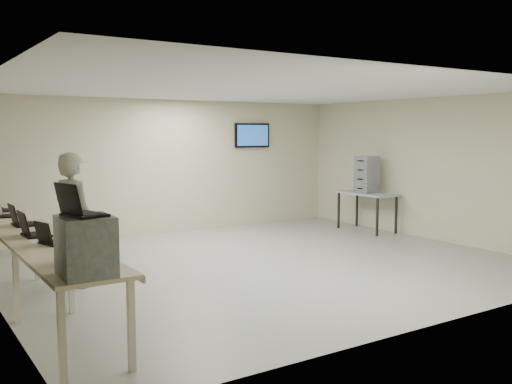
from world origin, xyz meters
TOP-DOWN VIEW (x-y plane):
  - room at (0.03, 0.06)m, footprint 8.01×7.01m
  - workbench at (-3.59, 0.00)m, footprint 0.76×6.00m
  - equipment_box at (-3.65, -2.75)m, footprint 0.45×0.51m
  - laptop_on_box at (-3.71, -2.75)m, footprint 0.39×0.42m
  - laptop_0 at (-3.64, -2.21)m, footprint 0.32×0.36m
  - laptop_1 at (-3.58, -1.18)m, footprint 0.35×0.38m
  - laptop_2 at (-3.65, -0.56)m, footprint 0.33×0.40m
  - laptop_3 at (-3.61, 0.33)m, footprint 0.32×0.38m
  - laptop_4 at (-3.64, 1.29)m, footprint 0.37×0.40m
  - soldier at (-2.92, 0.29)m, footprint 0.67×0.79m
  - side_table at (3.60, 1.36)m, footprint 0.65×1.39m
  - storage_bins at (3.58, 1.36)m, footprint 0.37×0.41m

SIDE VIEW (x-z plane):
  - side_table at x=3.60m, z-range 0.34..1.17m
  - workbench at x=-3.59m, z-range 0.38..1.28m
  - soldier at x=-2.92m, z-range 0.00..1.85m
  - laptop_0 at x=-3.64m, z-range 0.84..1.09m
  - laptop_1 at x=-3.58m, z-range 0.84..1.09m
  - laptop_4 at x=-3.64m, z-range 0.83..1.11m
  - laptop_3 at x=-3.61m, z-range 0.83..1.12m
  - laptop_2 at x=-3.65m, z-range 0.83..1.13m
  - equipment_box at x=-3.65m, z-range 0.90..1.41m
  - storage_bins at x=3.58m, z-range 0.83..1.62m
  - room at x=0.03m, z-range 0.01..2.82m
  - laptop_on_box at x=-3.71m, z-range 1.34..1.63m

